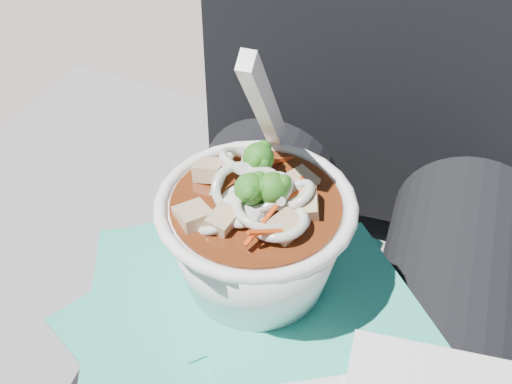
% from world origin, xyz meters
% --- Properties ---
extents(lap, '(0.35, 0.48, 0.14)m').
position_xyz_m(lap, '(0.00, 0.00, 0.54)').
color(lap, black).
rests_on(lap, stone_ledge).
extents(person_body, '(0.34, 0.94, 1.01)m').
position_xyz_m(person_body, '(-0.00, 0.09, 0.57)').
color(person_body, black).
rests_on(person_body, ground).
extents(plastic_bag, '(0.29, 0.35, 0.02)m').
position_xyz_m(plastic_bag, '(-0.05, -0.02, 0.63)').
color(plastic_bag, teal).
rests_on(plastic_bag, lap).
extents(udon_bowl, '(0.14, 0.15, 0.19)m').
position_xyz_m(udon_bowl, '(-0.05, 0.02, 0.68)').
color(udon_bowl, white).
rests_on(udon_bowl, plastic_bag).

